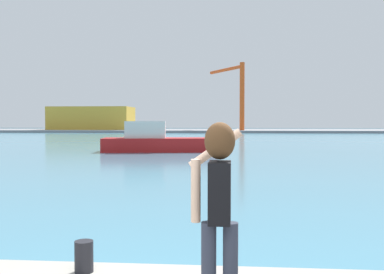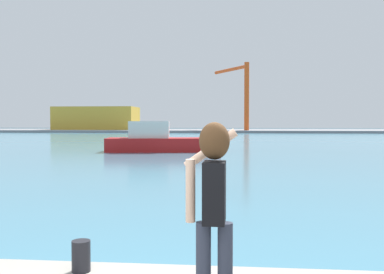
{
  "view_description": "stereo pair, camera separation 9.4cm",
  "coord_description": "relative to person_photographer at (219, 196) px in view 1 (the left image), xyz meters",
  "views": [
    {
      "loc": [
        0.88,
        -3.15,
        2.19
      ],
      "look_at": [
        0.19,
        4.95,
        1.91
      ],
      "focal_mm": 40.15,
      "sensor_mm": 36.0,
      "label": 1
    },
    {
      "loc": [
        0.97,
        -3.14,
        2.19
      ],
      "look_at": [
        0.19,
        4.95,
        1.91
      ],
      "focal_mm": 40.15,
      "sensor_mm": 36.0,
      "label": 2
    }
  ],
  "objects": [
    {
      "name": "ground_plane",
      "position": [
        -0.79,
        49.23,
        -1.52
      ],
      "size": [
        220.0,
        220.0,
        0.0
      ],
      "primitive_type": "plane",
      "color": "#334751"
    },
    {
      "name": "warehouse_left",
      "position": [
        -30.63,
        90.68,
        1.55
      ],
      "size": [
        18.0,
        8.79,
        5.1
      ],
      "primitive_type": "cube",
      "color": "gold",
      "rests_on": "far_shore_dock"
    },
    {
      "name": "port_crane",
      "position": [
        1.82,
        86.5,
        7.89
      ],
      "size": [
        7.57,
        11.84,
        13.91
      ],
      "color": "#D84C19",
      "rests_on": "far_shore_dock"
    },
    {
      "name": "harbor_water",
      "position": [
        -0.79,
        51.23,
        -1.51
      ],
      "size": [
        140.0,
        100.0,
        0.02
      ],
      "primitive_type": "cube",
      "color": "teal",
      "rests_on": "ground_plane"
    },
    {
      "name": "harbor_bollard",
      "position": [
        -1.58,
        0.88,
        -0.88
      ],
      "size": [
        0.22,
        0.22,
        0.36
      ],
      "primitive_type": "cylinder",
      "color": "black",
      "rests_on": "quay_promenade"
    },
    {
      "name": "person_photographer",
      "position": [
        0.0,
        0.0,
        0.0
      ],
      "size": [
        0.52,
        0.55,
        1.74
      ],
      "rotation": [
        0.0,
        0.0,
        1.55
      ],
      "color": "#2D3342",
      "rests_on": "quay_promenade"
    },
    {
      "name": "far_shore_dock",
      "position": [
        -0.79,
        91.23,
        -1.26
      ],
      "size": [
        140.0,
        20.0,
        0.52
      ],
      "primitive_type": "cube",
      "color": "gray",
      "rests_on": "ground_plane"
    },
    {
      "name": "boat_moored",
      "position": [
        -5.21,
        27.36,
        -0.72
      ],
      "size": [
        8.56,
        3.55,
        2.24
      ],
      "rotation": [
        0.0,
        0.0,
        0.13
      ],
      "color": "#B21919",
      "rests_on": "harbor_water"
    }
  ]
}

